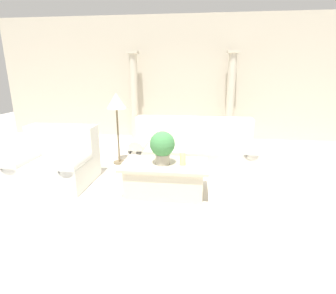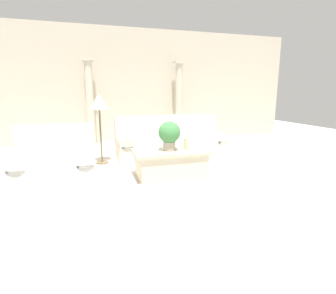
# 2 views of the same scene
# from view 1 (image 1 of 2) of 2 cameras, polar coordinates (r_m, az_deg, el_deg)

# --- Properties ---
(ground_plane) EXTENTS (16.00, 16.00, 0.00)m
(ground_plane) POSITION_cam_1_polar(r_m,az_deg,el_deg) (4.60, -0.54, -6.87)
(ground_plane) COLOR silver
(wall_back) EXTENTS (10.00, 0.06, 3.20)m
(wall_back) POSITION_cam_1_polar(r_m,az_deg,el_deg) (7.28, 2.65, 14.56)
(wall_back) COLOR beige
(wall_back) RESTS_ON ground_plane
(sofa_long) EXTENTS (2.32, 0.99, 0.91)m
(sofa_long) POSITION_cam_1_polar(r_m,az_deg,el_deg) (5.20, 5.40, -0.08)
(sofa_long) COLOR beige
(sofa_long) RESTS_ON ground_plane
(loveseat) EXTENTS (1.18, 0.99, 0.91)m
(loveseat) POSITION_cam_1_polar(r_m,az_deg,el_deg) (4.76, -22.98, -2.77)
(loveseat) COLOR silver
(loveseat) RESTS_ON ground_plane
(coffee_table) EXTENTS (1.29, 0.75, 0.48)m
(coffee_table) POSITION_cam_1_polar(r_m,az_deg,el_deg) (4.01, -0.67, -6.71)
(coffee_table) COLOR beige
(coffee_table) RESTS_ON ground_plane
(potted_plant) EXTENTS (0.37, 0.37, 0.49)m
(potted_plant) POSITION_cam_1_polar(r_m,az_deg,el_deg) (3.82, -1.23, 0.27)
(potted_plant) COLOR #B2A893
(potted_plant) RESTS_ON coffee_table
(pillar_candle) EXTENTS (0.09, 0.09, 0.19)m
(pillar_candle) POSITION_cam_1_polar(r_m,az_deg,el_deg) (3.84, 3.21, -2.54)
(pillar_candle) COLOR beige
(pillar_candle) RESTS_ON coffee_table
(floor_lamp) EXTENTS (0.39, 0.39, 1.41)m
(floor_lamp) POSITION_cam_1_polar(r_m,az_deg,el_deg) (5.18, -11.17, 9.10)
(floor_lamp) COLOR brown
(floor_lamp) RESTS_ON ground_plane
(column_left) EXTENTS (0.28, 0.28, 2.29)m
(column_left) POSITION_cam_1_polar(r_m,az_deg,el_deg) (7.15, -7.39, 10.99)
(column_left) COLOR beige
(column_left) RESTS_ON ground_plane
(column_right) EXTENTS (0.28, 0.28, 2.29)m
(column_right) POSITION_cam_1_polar(r_m,az_deg,el_deg) (6.97, 13.43, 10.56)
(column_right) COLOR beige
(column_right) RESTS_ON ground_plane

